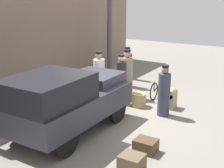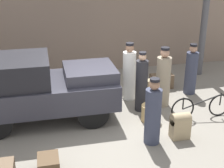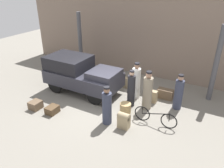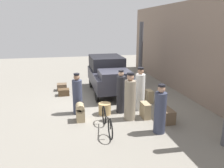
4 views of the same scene
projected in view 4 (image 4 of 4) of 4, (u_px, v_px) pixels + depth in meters
name	position (u px, v px, depth m)	size (l,w,h in m)	color
ground_plane	(107.00, 104.00, 9.76)	(30.00, 30.00, 0.00)	gray
station_building_facade	(194.00, 51.00, 10.00)	(16.00, 0.15, 4.50)	gray
canopy_pillar_left	(141.00, 53.00, 13.06)	(0.24, 0.24, 3.57)	#4C4C51
truck	(109.00, 73.00, 11.26)	(3.83, 1.81, 1.77)	black
bicycle	(107.00, 121.00, 7.19)	(1.76, 0.04, 0.70)	black
wicker_basket	(105.00, 109.00, 8.57)	(0.49, 0.49, 0.45)	tan
porter_with_bicycle	(121.00, 93.00, 8.60)	(0.34, 0.34, 1.73)	#232328
porter_standing_middle	(160.00, 111.00, 6.98)	(0.38, 0.38, 1.63)	#33384C
porter_carrying_trunk	(130.00, 99.00, 7.96)	(0.41, 0.41, 1.78)	gray
porter_lifting_near_truck	(140.00, 91.00, 8.88)	(0.40, 0.40, 1.78)	white
conductor_in_dark_uniform	(77.00, 95.00, 8.53)	(0.38, 0.38, 1.63)	#33384C
suitcase_tan_flat	(145.00, 110.00, 8.24)	(0.55, 0.26, 0.58)	#9E8966
suitcase_black_upright	(64.00, 92.00, 10.86)	(0.44, 0.53, 0.32)	#4C3823
suitcase_small_leather	(62.00, 87.00, 11.69)	(0.47, 0.50, 0.36)	brown
trunk_barrel_dark	(80.00, 112.00, 7.95)	(0.45, 0.30, 0.66)	#9E8966
trunk_umber_medium	(149.00, 96.00, 9.88)	(0.45, 0.26, 0.56)	#9E8966
trunk_wicker_pale	(167.00, 115.00, 7.92)	(0.74, 0.37, 0.48)	brown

